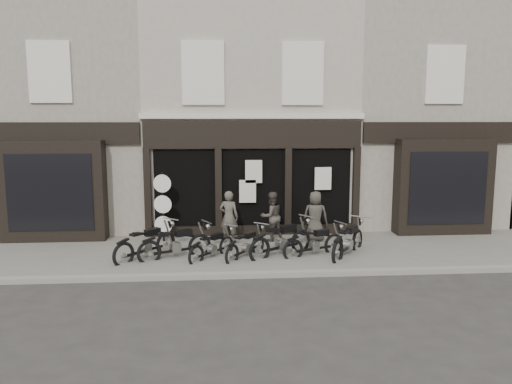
{
  "coord_description": "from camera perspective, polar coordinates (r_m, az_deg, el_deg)",
  "views": [
    {
      "loc": [
        -1.16,
        -13.35,
        3.98
      ],
      "look_at": [
        -0.02,
        1.6,
        1.75
      ],
      "focal_mm": 35.0,
      "sensor_mm": 36.0,
      "label": 1
    }
  ],
  "objects": [
    {
      "name": "man_left",
      "position": [
        15.53,
        -3.13,
        -2.85
      ],
      "size": [
        0.68,
        0.53,
        1.64
      ],
      "primitive_type": "imported",
      "rotation": [
        0.0,
        0.0,
        2.88
      ],
      "color": "#4C493F",
      "rests_on": "pavement"
    },
    {
      "name": "motorcycle_2",
      "position": [
        14.11,
        -5.01,
        -6.46
      ],
      "size": [
        1.39,
        1.57,
        0.9
      ],
      "rotation": [
        0.0,
        0.0,
        0.87
      ],
      "color": "black",
      "rests_on": "ground"
    },
    {
      "name": "neighbour_right",
      "position": [
        20.66,
        17.12,
        8.25
      ],
      "size": [
        5.6,
        6.73,
        8.34
      ],
      "color": "gray",
      "rests_on": "ground"
    },
    {
      "name": "motorcycle_1",
      "position": [
        14.21,
        -9.13,
        -6.17
      ],
      "size": [
        2.03,
        1.24,
        1.05
      ],
      "rotation": [
        0.0,
        0.0,
        0.46
      ],
      "color": "black",
      "rests_on": "ground"
    },
    {
      "name": "motorcycle_4",
      "position": [
        14.34,
        2.95,
        -5.83
      ],
      "size": [
        2.03,
        1.6,
        1.12
      ],
      "rotation": [
        0.0,
        0.0,
        0.62
      ],
      "color": "black",
      "rests_on": "ground"
    },
    {
      "name": "man_right",
      "position": [
        15.83,
        6.79,
        -2.76
      ],
      "size": [
        0.86,
        0.64,
        1.6
      ],
      "primitive_type": "imported",
      "rotation": [
        0.0,
        0.0,
        2.96
      ],
      "color": "#3C3832",
      "rests_on": "pavement"
    },
    {
      "name": "pavement",
      "position": [
        14.83,
        0.27,
        -6.88
      ],
      "size": [
        30.0,
        4.2,
        0.12
      ],
      "primitive_type": "cube",
      "color": "#605C55",
      "rests_on": "ground_plane"
    },
    {
      "name": "motorcycle_5",
      "position": [
        14.4,
        6.73,
        -6.04
      ],
      "size": [
        1.93,
        1.08,
        0.99
      ],
      "rotation": [
        0.0,
        0.0,
        0.41
      ],
      "color": "black",
      "rests_on": "ground"
    },
    {
      "name": "ground_plane",
      "position": [
        13.98,
        0.57,
        -8.09
      ],
      "size": [
        90.0,
        90.0,
        0.0
      ],
      "primitive_type": "plane",
      "color": "#2D2B28",
      "rests_on": "ground"
    },
    {
      "name": "advert_sign_post",
      "position": [
        15.91,
        -10.59,
        -2.02
      ],
      "size": [
        0.56,
        0.36,
        2.32
      ],
      "rotation": [
        0.0,
        0.0,
        -0.17
      ],
      "color": "black",
      "rests_on": "ground"
    },
    {
      "name": "motorcycle_3",
      "position": [
        14.15,
        -1.16,
        -6.35
      ],
      "size": [
        1.34,
        1.66,
        0.92
      ],
      "rotation": [
        0.0,
        0.0,
        0.93
      ],
      "color": "black",
      "rests_on": "ground"
    },
    {
      "name": "kerb",
      "position": [
        12.77,
        1.06,
        -9.41
      ],
      "size": [
        30.0,
        0.25,
        0.13
      ],
      "primitive_type": "cube",
      "color": "gray",
      "rests_on": "ground_plane"
    },
    {
      "name": "man_centre",
      "position": [
        15.79,
        1.79,
        -2.8
      ],
      "size": [
        0.93,
        0.84,
        1.56
      ],
      "primitive_type": "imported",
      "rotation": [
        0.0,
        0.0,
        3.54
      ],
      "color": "#403B34",
      "rests_on": "pavement"
    },
    {
      "name": "motorcycle_0",
      "position": [
        14.37,
        -12.43,
        -6.07
      ],
      "size": [
        1.67,
        1.84,
        1.07
      ],
      "rotation": [
        0.0,
        0.0,
        0.85
      ],
      "color": "black",
      "rests_on": "ground"
    },
    {
      "name": "neighbour_left",
      "position": [
        19.93,
        -19.68,
        8.14
      ],
      "size": [
        5.6,
        6.73,
        8.34
      ],
      "color": "gray",
      "rests_on": "ground"
    },
    {
      "name": "central_building",
      "position": [
        19.33,
        -0.95,
        8.75
      ],
      "size": [
        7.3,
        6.22,
        8.34
      ],
      "color": "#AFA596",
      "rests_on": "ground"
    },
    {
      "name": "motorcycle_6",
      "position": [
        14.54,
        10.5,
        -5.84
      ],
      "size": [
        1.54,
        1.95,
        1.08
      ],
      "rotation": [
        0.0,
        0.0,
        0.95
      ],
      "color": "black",
      "rests_on": "ground"
    }
  ]
}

